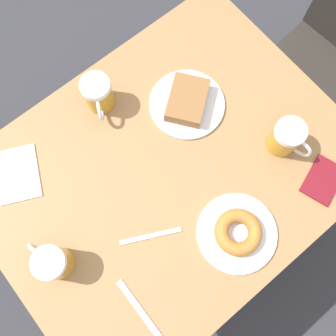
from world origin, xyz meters
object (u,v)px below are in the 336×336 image
passport_near_edge (323,180)px  fork (151,236)px  chair (334,53)px  plate_with_cake (187,102)px  beer_mug_right (287,138)px  napkin_folded (18,174)px  plate_with_donut (237,233)px  beer_mug_center (98,94)px  beer_mug_left (53,262)px  knife (142,312)px

passport_near_edge → fork: bearing=-111.5°
chair → plate_with_cake: bearing=-103.9°
beer_mug_right → napkin_folded: (-0.41, -0.64, -0.05)m
plate_with_donut → passport_near_edge: size_ratio=1.48×
beer_mug_center → plate_with_cake: bearing=49.0°
plate_with_donut → chair: bearing=108.0°
chair → plate_with_donut: chair is taller
beer_mug_left → napkin_folded: 0.28m
beer_mug_left → fork: beer_mug_left is taller
beer_mug_right → passport_near_edge: size_ratio=0.84×
plate_with_cake → knife: bearing=-51.4°
plate_with_cake → beer_mug_left: bearing=-76.5°
napkin_folded → fork: size_ratio=1.22×
beer_mug_right → knife: 0.61m
chair → plate_with_cake: size_ratio=3.69×
fork → plate_with_cake: bearing=125.8°
passport_near_edge → beer_mug_left: bearing=-112.1°
chair → fork: bearing=-87.7°
chair → beer_mug_right: 0.66m
beer_mug_center → plate_with_donut: bearing=5.5°
plate_with_cake → knife: plate_with_cake is taller
beer_mug_right → knife: bearing=-80.2°
beer_mug_center → beer_mug_right: bearing=36.6°
chair → napkin_folded: 1.24m
plate_with_cake → napkin_folded: bearing=-105.4°
plate_with_donut → knife: plate_with_donut is taller
chair → napkin_folded: (-0.25, -1.19, 0.27)m
plate_with_cake → beer_mug_right: (0.27, 0.13, 0.04)m
plate_with_cake → passport_near_edge: size_ratio=1.52×
chair → beer_mug_left: size_ratio=6.75×
chair → passport_near_edge: bearing=-64.5°
beer_mug_right → beer_mug_left: bearing=-101.0°
knife → passport_near_edge: passport_near_edge is taller
beer_mug_right → fork: beer_mug_right is taller
chair → knife: chair is taller
plate_with_donut → beer_mug_left: size_ratio=1.78×
beer_mug_center → napkin_folded: bearing=-84.9°
beer_mug_center → fork: bearing=-18.2°
napkin_folded → beer_mug_right: bearing=57.4°
plate_with_donut → beer_mug_center: size_ratio=1.88×
passport_near_edge → chair: bearing=120.3°
beer_mug_left → plate_with_cake: bearing=103.5°
beer_mug_left → beer_mug_right: (0.13, 0.69, 0.00)m
chair → beer_mug_center: size_ratio=7.13×
chair → passport_near_edge: 0.67m
plate_with_cake → passport_near_edge: bearing=19.3°
beer_mug_left → beer_mug_right: bearing=79.0°
fork → passport_near_edge: bearing=68.5°
beer_mug_left → knife: size_ratio=0.62×
plate_with_donut → knife: bearing=-90.8°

